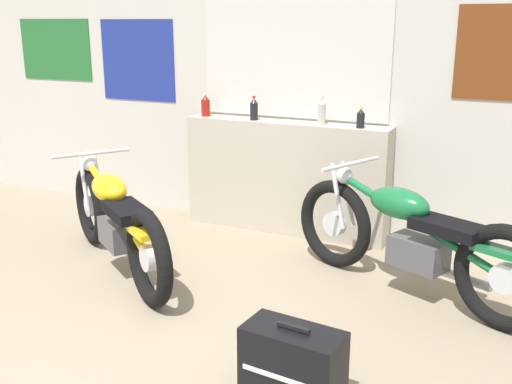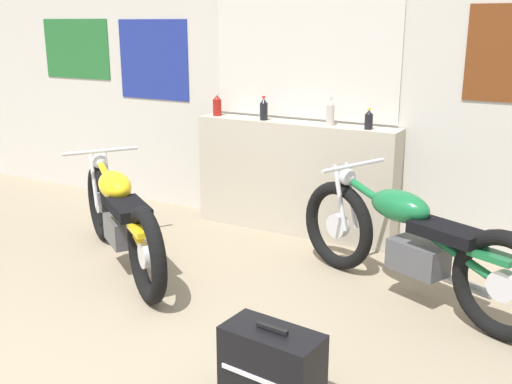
{
  "view_description": "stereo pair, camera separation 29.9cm",
  "coord_description": "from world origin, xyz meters",
  "px_view_note": "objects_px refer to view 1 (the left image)",
  "views": [
    {
      "loc": [
        2.2,
        -2.08,
        1.88
      ],
      "look_at": [
        0.42,
        1.7,
        0.7
      ],
      "focal_mm": 42.0,
      "sensor_mm": 36.0,
      "label": 1
    },
    {
      "loc": [
        2.47,
        -1.94,
        1.88
      ],
      "look_at": [
        0.42,
        1.7,
        0.7
      ],
      "focal_mm": 42.0,
      "sensor_mm": 36.0,
      "label": 2
    }
  ],
  "objects_px": {
    "bottle_center": "(322,112)",
    "hard_case_black": "(293,366)",
    "motorcycle_yellow": "(116,220)",
    "bottle_right_center": "(361,119)",
    "motorcycle_green": "(411,239)",
    "bottle_leftmost": "(206,106)",
    "bottle_left_center": "(254,109)"
  },
  "relations": [
    {
      "from": "bottle_left_center",
      "to": "bottle_center",
      "type": "relative_size",
      "value": 0.87
    },
    {
      "from": "bottle_leftmost",
      "to": "motorcycle_green",
      "type": "distance_m",
      "value": 2.42
    },
    {
      "from": "motorcycle_yellow",
      "to": "hard_case_black",
      "type": "xyz_separation_m",
      "value": [
        1.88,
        -1.01,
        -0.21
      ]
    },
    {
      "from": "motorcycle_yellow",
      "to": "bottle_left_center",
      "type": "bearing_deg",
      "value": 69.16
    },
    {
      "from": "bottle_right_center",
      "to": "hard_case_black",
      "type": "distance_m",
      "value": 2.58
    },
    {
      "from": "bottle_right_center",
      "to": "hard_case_black",
      "type": "height_order",
      "value": "bottle_right_center"
    },
    {
      "from": "bottle_center",
      "to": "motorcycle_green",
      "type": "height_order",
      "value": "bottle_center"
    },
    {
      "from": "bottle_center",
      "to": "motorcycle_yellow",
      "type": "xyz_separation_m",
      "value": [
        -1.17,
        -1.41,
        -0.73
      ]
    },
    {
      "from": "motorcycle_yellow",
      "to": "bottle_center",
      "type": "bearing_deg",
      "value": 50.3
    },
    {
      "from": "motorcycle_green",
      "to": "hard_case_black",
      "type": "relative_size",
      "value": 3.71
    },
    {
      "from": "bottle_center",
      "to": "hard_case_black",
      "type": "xyz_separation_m",
      "value": [
        0.71,
        -2.41,
        -0.94
      ]
    },
    {
      "from": "bottle_leftmost",
      "to": "bottle_left_center",
      "type": "bearing_deg",
      "value": -2.37
    },
    {
      "from": "bottle_left_center",
      "to": "motorcycle_green",
      "type": "bearing_deg",
      "value": -27.66
    },
    {
      "from": "bottle_leftmost",
      "to": "motorcycle_green",
      "type": "bearing_deg",
      "value": -22.18
    },
    {
      "from": "bottle_center",
      "to": "bottle_right_center",
      "type": "xyz_separation_m",
      "value": [
        0.35,
        -0.03,
        -0.03
      ]
    },
    {
      "from": "bottle_right_center",
      "to": "bottle_center",
      "type": "bearing_deg",
      "value": 175.57
    },
    {
      "from": "motorcycle_yellow",
      "to": "hard_case_black",
      "type": "relative_size",
      "value": 3.36
    },
    {
      "from": "bottle_left_center",
      "to": "hard_case_black",
      "type": "relative_size",
      "value": 0.41
    },
    {
      "from": "motorcycle_green",
      "to": "hard_case_black",
      "type": "bearing_deg",
      "value": -100.15
    },
    {
      "from": "bottle_leftmost",
      "to": "bottle_center",
      "type": "xyz_separation_m",
      "value": [
        1.16,
        -0.0,
        0.02
      ]
    },
    {
      "from": "bottle_left_center",
      "to": "hard_case_black",
      "type": "distance_m",
      "value": 2.9
    },
    {
      "from": "bottle_right_center",
      "to": "motorcycle_green",
      "type": "bearing_deg",
      "value": -53.27
    },
    {
      "from": "bottle_center",
      "to": "motorcycle_yellow",
      "type": "distance_m",
      "value": 1.97
    },
    {
      "from": "bottle_left_center",
      "to": "hard_case_black",
      "type": "xyz_separation_m",
      "value": [
        1.35,
        -2.39,
        -0.92
      ]
    },
    {
      "from": "bottle_right_center",
      "to": "motorcycle_yellow",
      "type": "distance_m",
      "value": 2.17
    },
    {
      "from": "hard_case_black",
      "to": "bottle_center",
      "type": "bearing_deg",
      "value": 106.4
    },
    {
      "from": "hard_case_black",
      "to": "bottle_leftmost",
      "type": "bearing_deg",
      "value": 127.74
    },
    {
      "from": "bottle_leftmost",
      "to": "bottle_left_center",
      "type": "height_order",
      "value": "bottle_left_center"
    },
    {
      "from": "bottle_leftmost",
      "to": "hard_case_black",
      "type": "relative_size",
      "value": 0.4
    },
    {
      "from": "bottle_right_center",
      "to": "motorcycle_green",
      "type": "relative_size",
      "value": 0.09
    },
    {
      "from": "bottle_center",
      "to": "motorcycle_green",
      "type": "xyz_separation_m",
      "value": [
        0.99,
        -0.87,
        -0.72
      ]
    },
    {
      "from": "bottle_center",
      "to": "bottle_left_center",
      "type": "bearing_deg",
      "value": -178.1
    }
  ]
}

